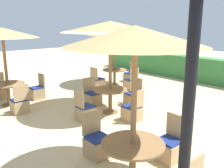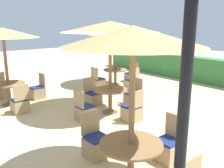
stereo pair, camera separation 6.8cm
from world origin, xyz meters
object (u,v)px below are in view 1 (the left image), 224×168
object	(u,v)px
round_table_front_right	(133,151)
parasol_front_right	(135,37)
patio_chair_front_left_north	(37,92)
patio_chair_center_south	(85,112)
patio_chair_center_north	(133,98)
patio_chair_front_right_west	(97,144)
patio_chair_back_left_east	(131,83)
patio_chair_back_left_south	(98,83)
round_table_center	(110,94)
lamp_post	(192,62)
round_table_front_left	(8,88)
patio_chair_front_right_north	(169,148)
parasol_center	(110,27)
patio_chair_front_left_west	(0,91)
parasol_back_left	(115,32)
patio_chair_center_east	(132,112)
patio_chair_center_west	(93,98)
round_table_back_left	(115,73)
patio_chair_back_left_north	(130,76)
parasol_front_left	(2,33)
patio_chair_front_left_east	(20,105)

from	to	relation	value
round_table_front_right	parasol_front_right	bearing A→B (deg)	180.00
parasol_front_right	patio_chair_front_left_north	xyz separation A→B (m)	(-5.71, 0.85, -2.23)
patio_chair_center_south	parasol_front_right	bearing A→B (deg)	-18.71
patio_chair_center_north	patio_chair_front_right_west	bearing A→B (deg)	122.17
patio_chair_back_left_east	patio_chair_back_left_south	distance (m)	1.40
round_table_center	patio_chair_back_left_south	xyz separation A→B (m)	(-2.54, 1.47, -0.33)
patio_chair_front_right_west	lamp_post	bearing A→B (deg)	72.87
round_table_front_left	round_table_center	bearing A→B (deg)	37.27
parasol_front_right	patio_chair_front_right_north	size ratio (longest dim) A/B	2.88
round_table_front_right	parasol_center	bearing A→B (deg)	146.01
round_table_front_right	patio_chair_front_left_west	distance (m)	6.70
patio_chair_center_south	round_table_center	bearing A→B (deg)	92.70
round_table_front_right	round_table_front_left	size ratio (longest dim) A/B	1.00
parasol_back_left	patio_chair_back_left_east	bearing A→B (deg)	-0.51
patio_chair_center_east	patio_chair_center_west	xyz separation A→B (m)	(-1.88, -0.01, 0.00)
round_table_front_right	round_table_back_left	distance (m)	7.01
parasol_front_right	round_table_front_left	world-z (taller)	parasol_front_right
patio_chair_back_left_east	patio_chair_front_left_west	xyz separation A→B (m)	(-2.28, -4.53, 0.00)
parasol_center	patio_chair_back_left_north	size ratio (longest dim) A/B	3.09
lamp_post	patio_chair_back_left_east	size ratio (longest dim) A/B	3.57
patio_chair_front_left_west	patio_chair_back_left_south	bearing A→B (deg)	160.29
lamp_post	patio_chair_front_right_north	size ratio (longest dim) A/B	3.57
parasol_center	patio_chair_front_right_west	world-z (taller)	parasol_center
patio_chair_center_west	patio_chair_back_left_east	bearing A→B (deg)	-166.13
parasol_front_right	patio_chair_front_left_west	distance (m)	7.06
round_table_back_left	patio_chair_back_left_south	distance (m)	1.03
patio_chair_center_north	patio_chair_front_left_north	world-z (taller)	same
round_table_back_left	patio_chair_front_left_west	xyz separation A→B (m)	(-1.23, -4.54, -0.30)
parasol_center	patio_chair_center_west	size ratio (longest dim) A/B	3.09
round_table_center	patio_chair_center_east	xyz separation A→B (m)	(0.94, 0.02, -0.33)
round_table_center	parasol_back_left	size ratio (longest dim) A/B	0.42
parasol_back_left	patio_chair_center_south	bearing A→B (deg)	-52.56
patio_chair_center_south	parasol_front_right	xyz separation A→B (m)	(2.83, -0.96, 2.23)
patio_chair_center_east	patio_chair_back_left_east	world-z (taller)	same
patio_chair_front_right_north	patio_chair_front_right_west	bearing A→B (deg)	43.53
round_table_center	patio_chair_back_left_north	xyz separation A→B (m)	(-2.55, 3.42, -0.33)
round_table_back_left	parasol_front_left	size ratio (longest dim) A/B	0.41
lamp_post	round_table_front_right	world-z (taller)	lamp_post
patio_chair_center_north	patio_chair_back_left_north	distance (m)	3.50
patio_chair_front_left_north	parasol_back_left	bearing A→B (deg)	-94.05
round_table_front_right	parasol_front_left	xyz separation A→B (m)	(-5.68, -0.19, 1.83)
parasol_front_left	patio_chair_center_north	bearing A→B (deg)	48.47
patio_chair_center_west	lamp_post	bearing A→B (deg)	62.94
patio_chair_center_south	patio_chair_center_west	world-z (taller)	same
round_table_center	parasol_front_right	world-z (taller)	parasol_front_right
patio_chair_front_right_north	round_table_center	bearing A→B (deg)	-17.24
round_table_front_left	patio_chair_front_left_east	distance (m)	1.08
patio_chair_back_left_south	parasol_front_right	bearing A→B (deg)	-32.16
round_table_center	patio_chair_center_east	size ratio (longest dim) A/B	1.13
parasol_front_right	parasol_back_left	distance (m)	7.01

